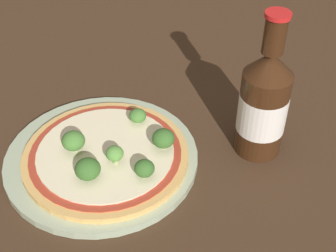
{
  "coord_description": "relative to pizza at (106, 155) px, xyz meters",
  "views": [
    {
      "loc": [
        0.18,
        -0.48,
        0.49
      ],
      "look_at": [
        0.11,
        0.02,
        0.06
      ],
      "focal_mm": 50.0,
      "sensor_mm": 36.0,
      "label": 1
    }
  ],
  "objects": [
    {
      "name": "broccoli_floret_5",
      "position": [
        0.06,
        -0.04,
        0.02
      ],
      "size": [
        0.03,
        0.03,
        0.03
      ],
      "color": "#89A866",
      "rests_on": "pizza"
    },
    {
      "name": "broccoli_floret_3",
      "position": [
        0.08,
        0.02,
        0.02
      ],
      "size": [
        0.03,
        0.03,
        0.03
      ],
      "color": "#89A866",
      "rests_on": "pizza"
    },
    {
      "name": "broccoli_floret_0",
      "position": [
        0.02,
        -0.02,
        0.02
      ],
      "size": [
        0.02,
        0.02,
        0.03
      ],
      "color": "#89A866",
      "rests_on": "pizza"
    },
    {
      "name": "beer_bottle",
      "position": [
        0.22,
        0.07,
        0.07
      ],
      "size": [
        0.07,
        0.07,
        0.22
      ],
      "color": "#381E0F",
      "rests_on": "ground_plane"
    },
    {
      "name": "broccoli_floret_4",
      "position": [
        -0.04,
        -0.0,
        0.03
      ],
      "size": [
        0.03,
        0.03,
        0.03
      ],
      "color": "#89A866",
      "rests_on": "pizza"
    },
    {
      "name": "plate",
      "position": [
        -0.01,
        0.01,
        -0.01
      ],
      "size": [
        0.28,
        0.28,
        0.01
      ],
      "color": "#A3B293",
      "rests_on": "ground_plane"
    },
    {
      "name": "broccoli_floret_2",
      "position": [
        0.03,
        0.07,
        0.02
      ],
      "size": [
        0.03,
        0.03,
        0.02
      ],
      "color": "#89A866",
      "rests_on": "pizza"
    },
    {
      "name": "pizza",
      "position": [
        0.0,
        0.0,
        0.0
      ],
      "size": [
        0.24,
        0.24,
        0.01
      ],
      "color": "tan",
      "rests_on": "plate"
    },
    {
      "name": "ground_plane",
      "position": [
        -0.03,
        0.01,
        -0.02
      ],
      "size": [
        3.0,
        3.0,
        0.0
      ],
      "primitive_type": "plane",
      "color": "#3D2819"
    },
    {
      "name": "broccoli_floret_1",
      "position": [
        -0.01,
        -0.05,
        0.02
      ],
      "size": [
        0.03,
        0.03,
        0.03
      ],
      "color": "#89A866",
      "rests_on": "pizza"
    }
  ]
}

